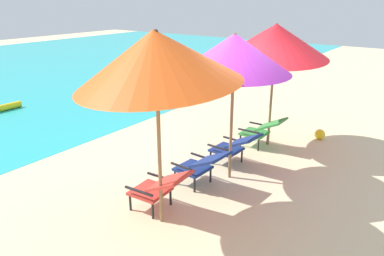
# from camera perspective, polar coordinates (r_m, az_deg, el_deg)

# --- Properties ---
(ground_plane) EXTENTS (40.00, 40.00, 0.00)m
(ground_plane) POSITION_cam_1_polar(r_m,az_deg,el_deg) (9.39, -18.06, 0.03)
(ground_plane) COLOR beige
(lounge_chair_far_left) EXTENTS (0.59, 0.91, 0.68)m
(lounge_chair_far_left) POSITION_cam_1_polar(r_m,az_deg,el_deg) (5.43, -5.07, -9.02)
(lounge_chair_far_left) COLOR red
(lounge_chair_far_left) RESTS_ON ground_plane
(lounge_chair_near_left) EXTENTS (0.58, 0.90, 0.68)m
(lounge_chair_near_left) POSITION_cam_1_polar(r_m,az_deg,el_deg) (6.08, 1.43, -5.65)
(lounge_chair_near_left) COLOR navy
(lounge_chair_near_left) RESTS_ON ground_plane
(lounge_chair_near_right) EXTENTS (0.58, 0.90, 0.68)m
(lounge_chair_near_right) POSITION_cam_1_polar(r_m,az_deg,el_deg) (6.86, 6.61, -2.73)
(lounge_chair_near_right) COLOR navy
(lounge_chair_near_right) RESTS_ON ground_plane
(lounge_chair_far_right) EXTENTS (0.55, 0.88, 0.68)m
(lounge_chair_far_right) POSITION_cam_1_polar(r_m,az_deg,el_deg) (7.80, 10.83, -0.16)
(lounge_chair_far_right) COLOR #338E3D
(lounge_chair_far_right) RESTS_ON ground_plane
(beach_umbrella_left) EXTENTS (2.95, 2.94, 2.73)m
(beach_umbrella_left) POSITION_cam_1_polar(r_m,az_deg,el_deg) (4.55, -5.56, 10.80)
(beach_umbrella_left) COLOR olive
(beach_umbrella_left) RESTS_ON ground_plane
(beach_umbrella_center) EXTENTS (2.52, 2.52, 2.49)m
(beach_umbrella_center) POSITION_cam_1_polar(r_m,az_deg,el_deg) (5.93, 6.55, 11.37)
(beach_umbrella_center) COLOR olive
(beach_umbrella_center) RESTS_ON ground_plane
(beach_umbrella_right) EXTENTS (2.86, 2.84, 2.59)m
(beach_umbrella_right) POSITION_cam_1_polar(r_m,az_deg,el_deg) (7.58, 12.80, 13.01)
(beach_umbrella_right) COLOR olive
(beach_umbrella_right) RESTS_ON ground_plane
(beach_ball) EXTENTS (0.23, 0.23, 0.23)m
(beach_ball) POSITION_cam_1_polar(r_m,az_deg,el_deg) (8.66, 19.19, -0.94)
(beach_ball) COLOR yellow
(beach_ball) RESTS_ON ground_plane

